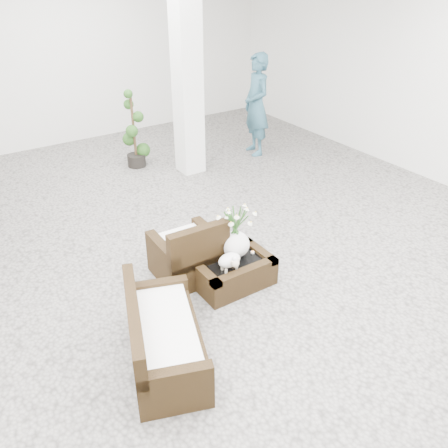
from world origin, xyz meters
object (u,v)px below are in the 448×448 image
topiary (134,130)px  armchair (187,246)px  loveseat (165,331)px  coffee_table (233,273)px

topiary → armchair: bearing=-104.8°
topiary → loveseat: bearing=-111.3°
armchair → coffee_table: bearing=129.0°
loveseat → topiary: topiary is taller
loveseat → topiary: 4.98m
coffee_table → armchair: 0.63m
loveseat → topiary: bearing=-1.6°
loveseat → topiary: (1.81, 4.63, 0.34)m
topiary → coffee_table: bearing=-98.2°
armchair → loveseat: armchair is taller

